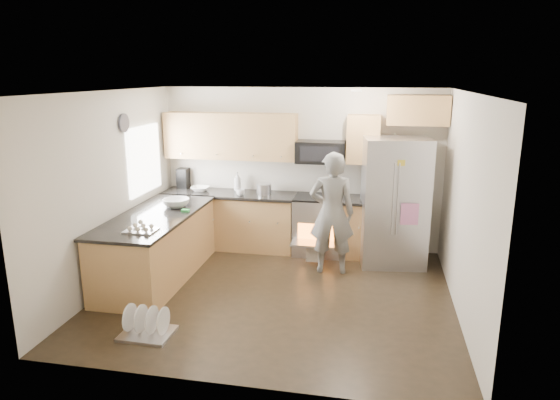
% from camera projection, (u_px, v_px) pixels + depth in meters
% --- Properties ---
extents(ground, '(4.50, 4.50, 0.00)m').
position_uv_depth(ground, '(276.00, 294.00, 6.53)').
color(ground, black).
rests_on(ground, ground).
extents(room_shell, '(4.54, 4.04, 2.62)m').
position_uv_depth(room_shell, '(273.00, 168.00, 6.14)').
color(room_shell, beige).
rests_on(room_shell, ground).
extents(back_cabinet_run, '(4.45, 0.64, 2.50)m').
position_uv_depth(back_cabinet_run, '(262.00, 191.00, 8.07)').
color(back_cabinet_run, '#A67942').
rests_on(back_cabinet_run, ground).
extents(peninsula, '(0.96, 2.36, 1.04)m').
position_uv_depth(peninsula, '(157.00, 246.00, 6.98)').
color(peninsula, '#A67942').
rests_on(peninsula, ground).
extents(stove_range, '(0.76, 0.97, 1.79)m').
position_uv_depth(stove_range, '(319.00, 212.00, 7.91)').
color(stove_range, '#B7B7BC').
rests_on(stove_range, ground).
extents(refrigerator, '(1.02, 0.84, 1.91)m').
position_uv_depth(refrigerator, '(394.00, 202.00, 7.40)').
color(refrigerator, '#B7B7BC').
rests_on(refrigerator, ground).
extents(person, '(0.69, 0.50, 1.76)m').
position_uv_depth(person, '(332.00, 213.00, 7.08)').
color(person, slate).
rests_on(person, ground).
extents(dish_rack, '(0.57, 0.46, 0.35)m').
position_uv_depth(dish_rack, '(147.00, 327.00, 5.50)').
color(dish_rack, '#B7B7BC').
rests_on(dish_rack, ground).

